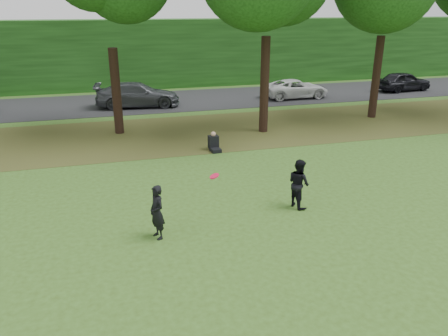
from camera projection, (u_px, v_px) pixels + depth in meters
name	position (u px, v px, depth m)	size (l,w,h in m)	color
ground	(284.00, 285.00, 9.93)	(120.00, 120.00, 0.00)	#334C18
leaf_litter	(182.00, 133.00, 21.67)	(60.00, 7.00, 0.01)	#463619
street	(161.00, 101.00, 28.90)	(70.00, 7.00, 0.02)	black
far_hedge	(149.00, 54.00, 33.45)	(70.00, 3.00, 5.00)	#183D11
player_left	(157.00, 212.00, 11.69)	(0.56, 0.36, 1.52)	black
player_right	(299.00, 183.00, 13.55)	(0.76, 0.59, 1.56)	black
parked_cars	(143.00, 94.00, 27.39)	(42.39, 2.81, 1.49)	black
frisbee	(214.00, 176.00, 11.92)	(0.36, 0.38, 0.16)	#E4133F
seated_person	(214.00, 143.00, 19.03)	(0.46, 0.76, 0.83)	black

